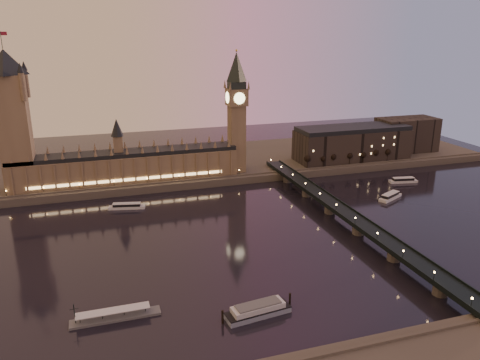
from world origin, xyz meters
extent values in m
plane|color=black|center=(0.00, 0.00, 0.00)|extent=(700.00, 700.00, 0.00)
cube|color=#423D35|center=(30.00, 165.00, 3.00)|extent=(560.00, 130.00, 6.00)
cube|color=brown|center=(-40.00, 121.00, 17.00)|extent=(180.00, 26.00, 22.00)
cube|color=black|center=(-40.00, 121.00, 29.60)|extent=(180.00, 22.00, 3.20)
cube|color=#FFCC7F|center=(-40.00, 107.50, 11.00)|extent=(153.00, 0.25, 2.20)
cube|color=brown|center=(-120.00, 121.00, 50.00)|extent=(22.00, 22.00, 88.00)
cone|color=black|center=(-120.00, 121.00, 103.00)|extent=(31.68, 31.68, 18.00)
cylinder|color=black|center=(-120.00, 121.00, 118.00)|extent=(0.44, 0.44, 12.00)
cube|color=maroon|center=(-117.80, 121.00, 122.50)|extent=(4.00, 0.15, 2.50)
cube|color=brown|center=(54.00, 121.00, 35.00)|extent=(13.00, 13.00, 58.00)
cube|color=brown|center=(54.00, 121.00, 71.00)|extent=(16.00, 16.00, 14.00)
cylinder|color=#FFEAA5|center=(54.00, 112.82, 71.00)|extent=(9.60, 0.35, 9.60)
cylinder|color=#FFEAA5|center=(45.82, 121.00, 71.00)|extent=(0.35, 9.60, 9.60)
cube|color=black|center=(54.00, 121.00, 81.00)|extent=(13.00, 13.00, 6.00)
cone|color=black|center=(54.00, 121.00, 96.00)|extent=(17.68, 17.68, 24.00)
sphere|color=gold|center=(54.00, 121.00, 109.00)|extent=(2.00, 2.00, 2.00)
cube|color=black|center=(92.00, 0.00, 8.00)|extent=(13.00, 260.00, 2.00)
cube|color=black|center=(85.70, 0.00, 9.50)|extent=(0.60, 260.00, 1.00)
cube|color=black|center=(98.30, 0.00, 9.50)|extent=(0.60, 260.00, 1.00)
cube|color=black|center=(172.00, 127.00, 20.00)|extent=(110.00, 36.00, 28.00)
cube|color=black|center=(172.00, 127.00, 36.00)|extent=(108.00, 34.00, 4.00)
cube|color=black|center=(242.00, 139.00, 23.00)|extent=(60.00, 30.00, 34.00)
cylinder|color=black|center=(117.24, 109.00, 10.27)|extent=(0.70, 0.70, 8.53)
sphere|color=black|center=(117.24, 109.00, 14.72)|extent=(5.69, 5.69, 5.69)
cylinder|color=black|center=(130.98, 109.00, 10.27)|extent=(0.70, 0.70, 8.53)
sphere|color=black|center=(130.98, 109.00, 14.72)|extent=(5.69, 5.69, 5.69)
cylinder|color=black|center=(144.73, 109.00, 10.27)|extent=(0.70, 0.70, 8.53)
sphere|color=black|center=(144.73, 109.00, 14.72)|extent=(5.69, 5.69, 5.69)
cylinder|color=black|center=(158.48, 109.00, 10.27)|extent=(0.70, 0.70, 8.53)
sphere|color=black|center=(158.48, 109.00, 14.72)|extent=(5.69, 5.69, 5.69)
cylinder|color=black|center=(172.23, 109.00, 10.27)|extent=(0.70, 0.70, 8.53)
sphere|color=black|center=(172.23, 109.00, 14.72)|extent=(5.69, 5.69, 5.69)
cylinder|color=black|center=(185.98, 109.00, 10.27)|extent=(0.70, 0.70, 8.53)
sphere|color=black|center=(185.98, 109.00, 14.72)|extent=(5.69, 5.69, 5.69)
cylinder|color=black|center=(199.72, 109.00, 10.27)|extent=(0.70, 0.70, 8.53)
sphere|color=black|center=(199.72, 109.00, 14.72)|extent=(5.69, 5.69, 5.69)
cube|color=silver|center=(-45.61, 71.95, 0.96)|extent=(26.83, 11.06, 1.92)
cube|color=black|center=(-45.61, 71.95, 2.88)|extent=(19.95, 8.63, 1.92)
cube|color=silver|center=(-45.61, 71.95, 4.02)|extent=(20.51, 8.96, 0.35)
cube|color=silver|center=(186.06, 63.78, 1.02)|extent=(24.82, 10.09, 2.04)
cube|color=black|center=(186.06, 63.78, 3.06)|extent=(18.45, 7.94, 2.04)
cube|color=silver|center=(186.06, 63.78, 4.27)|extent=(18.96, 8.26, 0.37)
cube|color=silver|center=(150.82, 31.47, 1.11)|extent=(24.48, 16.86, 2.21)
cube|color=black|center=(150.82, 31.47, 3.32)|extent=(18.35, 12.94, 2.21)
cube|color=silver|center=(150.82, 31.47, 4.63)|extent=(18.90, 13.39, 0.40)
cube|color=#8591A9|center=(0.44, -84.52, 1.24)|extent=(31.37, 12.21, 2.48)
cube|color=black|center=(0.44, -84.52, 2.72)|extent=(31.37, 12.21, 0.48)
cube|color=silver|center=(0.44, -84.52, 4.20)|extent=(25.57, 10.57, 2.48)
cube|color=#595B5E|center=(0.44, -84.52, 5.78)|extent=(21.66, 9.17, 0.67)
cylinder|color=black|center=(-16.62, -85.59, 3.25)|extent=(1.05, 1.05, 6.49)
cylinder|color=black|center=(17.51, -81.45, 3.25)|extent=(1.05, 1.05, 6.49)
cube|color=#595B5E|center=(-61.68, -67.52, 0.57)|extent=(40.03, 6.67, 1.14)
cube|color=silver|center=(-62.64, -67.52, 4.34)|extent=(32.41, 5.72, 0.29)
cylinder|color=black|center=(-78.84, -67.52, 5.91)|extent=(0.38, 0.38, 9.53)
cylinder|color=black|center=(-78.84, -67.52, 8.29)|extent=(3.81, 0.23, 0.23)
camera|label=1|loc=(-63.27, -258.23, 123.73)|focal=35.00mm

